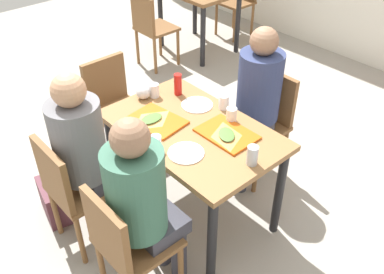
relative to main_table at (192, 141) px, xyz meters
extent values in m
cube|color=#9E998E|center=(0.00, 0.00, -0.67)|extent=(10.00, 10.00, 0.02)
cube|color=olive|center=(0.00, 0.00, 0.09)|extent=(1.18, 0.75, 0.04)
cylinder|color=black|center=(-0.53, -0.31, -0.30)|extent=(0.06, 0.06, 0.73)
cylinder|color=black|center=(0.53, -0.31, -0.30)|extent=(0.06, 0.06, 0.73)
cylinder|color=black|center=(-0.53, 0.31, -0.30)|extent=(0.06, 0.06, 0.73)
cylinder|color=black|center=(0.53, 0.31, -0.30)|extent=(0.06, 0.06, 0.73)
cube|color=brown|center=(-0.29, -0.67, -0.21)|extent=(0.40, 0.40, 0.03)
cube|color=brown|center=(-0.29, -0.85, 0.00)|extent=(0.38, 0.04, 0.40)
cylinder|color=brown|center=(-0.46, -0.50, -0.44)|extent=(0.04, 0.04, 0.43)
cylinder|color=brown|center=(-0.12, -0.50, -0.44)|extent=(0.04, 0.04, 0.43)
cylinder|color=brown|center=(-0.46, -0.84, -0.44)|extent=(0.04, 0.04, 0.43)
cylinder|color=brown|center=(-0.12, -0.84, -0.44)|extent=(0.04, 0.04, 0.43)
cube|color=brown|center=(0.29, -0.67, -0.21)|extent=(0.40, 0.40, 0.03)
cube|color=brown|center=(0.29, -0.85, 0.00)|extent=(0.38, 0.04, 0.40)
cylinder|color=brown|center=(0.12, -0.50, -0.44)|extent=(0.04, 0.04, 0.43)
cylinder|color=brown|center=(0.46, -0.50, -0.44)|extent=(0.04, 0.04, 0.43)
cylinder|color=brown|center=(0.12, -0.84, -0.44)|extent=(0.04, 0.04, 0.43)
cube|color=brown|center=(0.00, 0.67, -0.21)|extent=(0.40, 0.40, 0.03)
cube|color=brown|center=(0.00, 0.85, 0.00)|extent=(0.38, 0.04, 0.40)
cylinder|color=brown|center=(0.17, 0.50, -0.44)|extent=(0.04, 0.04, 0.43)
cylinder|color=brown|center=(-0.17, 0.50, -0.44)|extent=(0.04, 0.04, 0.43)
cylinder|color=brown|center=(0.17, 0.84, -0.44)|extent=(0.04, 0.04, 0.43)
cylinder|color=brown|center=(-0.17, 0.84, -0.44)|extent=(0.04, 0.04, 0.43)
cube|color=brown|center=(-0.89, 0.00, -0.21)|extent=(0.40, 0.40, 0.03)
cube|color=brown|center=(-1.07, 0.00, 0.00)|extent=(0.04, 0.38, 0.40)
cylinder|color=brown|center=(-0.72, 0.17, -0.44)|extent=(0.04, 0.04, 0.43)
cylinder|color=brown|center=(-0.72, -0.17, -0.44)|extent=(0.04, 0.04, 0.43)
cylinder|color=brown|center=(-1.06, 0.17, -0.44)|extent=(0.04, 0.04, 0.43)
cylinder|color=brown|center=(-1.06, -0.17, -0.44)|extent=(0.04, 0.04, 0.43)
cylinder|color=#383842|center=(-0.37, -0.44, -0.43)|extent=(0.10, 0.10, 0.46)
cylinder|color=#383842|center=(-0.21, -0.44, -0.43)|extent=(0.10, 0.10, 0.46)
cube|color=#383842|center=(-0.29, -0.54, -0.15)|extent=(0.32, 0.28, 0.10)
cylinder|color=slate|center=(-0.29, -0.65, 0.16)|extent=(0.32, 0.32, 0.52)
sphere|color=tan|center=(-0.29, -0.65, 0.51)|extent=(0.20, 0.20, 0.20)
cylinder|color=#383842|center=(0.21, -0.44, -0.43)|extent=(0.10, 0.10, 0.46)
cylinder|color=#383842|center=(0.37, -0.44, -0.43)|extent=(0.10, 0.10, 0.46)
cube|color=#383842|center=(0.29, -0.54, -0.15)|extent=(0.32, 0.28, 0.10)
cylinder|color=#386651|center=(0.29, -0.65, 0.16)|extent=(0.32, 0.32, 0.52)
sphere|color=#8C664C|center=(0.29, -0.65, 0.51)|extent=(0.20, 0.20, 0.20)
cylinder|color=#383842|center=(0.08, 0.44, -0.43)|extent=(0.10, 0.10, 0.46)
cylinder|color=#383842|center=(-0.08, 0.44, -0.43)|extent=(0.10, 0.10, 0.46)
cube|color=#383842|center=(0.00, 0.54, -0.15)|extent=(0.32, 0.28, 0.10)
cylinder|color=navy|center=(0.00, 0.65, 0.16)|extent=(0.32, 0.32, 0.52)
sphere|color=#8C664C|center=(0.00, 0.65, 0.51)|extent=(0.20, 0.20, 0.20)
cube|color=#D85914|center=(-0.21, -0.13, 0.12)|extent=(0.39, 0.31, 0.02)
cube|color=#D85914|center=(0.21, 0.11, 0.12)|extent=(0.36, 0.27, 0.02)
cylinder|color=white|center=(-0.18, 0.20, 0.11)|extent=(0.22, 0.22, 0.01)
cylinder|color=white|center=(0.18, -0.20, 0.11)|extent=(0.22, 0.22, 0.01)
pyramid|color=tan|center=(-0.22, -0.16, 0.13)|extent=(0.16, 0.23, 0.01)
ellipsoid|color=#4C7233|center=(-0.22, -0.16, 0.14)|extent=(0.11, 0.16, 0.01)
pyramid|color=#C68C47|center=(0.23, 0.08, 0.13)|extent=(0.26, 0.25, 0.01)
ellipsoid|color=#4C7233|center=(0.23, 0.08, 0.14)|extent=(0.18, 0.17, 0.01)
cylinder|color=white|center=(-0.03, 0.32, 0.16)|extent=(0.07, 0.07, 0.10)
cylinder|color=white|center=(0.03, -0.32, 0.16)|extent=(0.07, 0.07, 0.10)
cylinder|color=white|center=(-0.47, 0.06, 0.16)|extent=(0.07, 0.07, 0.10)
cylinder|color=white|center=(0.12, 0.24, 0.16)|extent=(0.07, 0.07, 0.10)
cylinder|color=#B7BCC6|center=(0.50, 0.02, 0.17)|extent=(0.07, 0.07, 0.12)
cylinder|color=red|center=(-0.38, 0.20, 0.19)|extent=(0.06, 0.06, 0.16)
sphere|color=silver|center=(-0.50, -0.02, 0.16)|extent=(0.10, 0.10, 0.10)
cube|color=#592D38|center=(-0.64, -0.77, -0.52)|extent=(0.35, 0.22, 0.28)
cylinder|color=black|center=(-2.46, 1.66, -0.30)|extent=(0.06, 0.06, 0.73)
cylinder|color=black|center=(-1.68, 1.66, -0.30)|extent=(0.06, 0.06, 0.73)
cylinder|color=black|center=(-2.46, 2.24, -0.30)|extent=(0.06, 0.06, 0.73)
cylinder|color=black|center=(-1.68, 2.24, -0.30)|extent=(0.06, 0.06, 0.73)
cube|color=brown|center=(-2.07, 1.30, -0.21)|extent=(0.40, 0.40, 0.03)
cube|color=brown|center=(-2.07, 1.12, 0.00)|extent=(0.38, 0.04, 0.40)
cylinder|color=brown|center=(-2.24, 1.47, -0.44)|extent=(0.04, 0.04, 0.43)
cylinder|color=brown|center=(-1.90, 1.47, -0.44)|extent=(0.04, 0.04, 0.43)
cylinder|color=brown|center=(-2.24, 1.13, -0.44)|extent=(0.04, 0.04, 0.43)
cylinder|color=brown|center=(-1.90, 1.13, -0.44)|extent=(0.04, 0.04, 0.43)
cube|color=brown|center=(-2.07, 2.60, -0.21)|extent=(0.40, 0.40, 0.03)
cylinder|color=brown|center=(-1.90, 2.43, -0.44)|extent=(0.04, 0.04, 0.43)
cylinder|color=brown|center=(-2.24, 2.43, -0.44)|extent=(0.04, 0.04, 0.43)
cylinder|color=brown|center=(-1.90, 2.77, -0.44)|extent=(0.04, 0.04, 0.43)
cylinder|color=brown|center=(-2.24, 2.77, -0.44)|extent=(0.04, 0.04, 0.43)
camera|label=1|loc=(1.69, -1.50, 1.72)|focal=40.03mm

